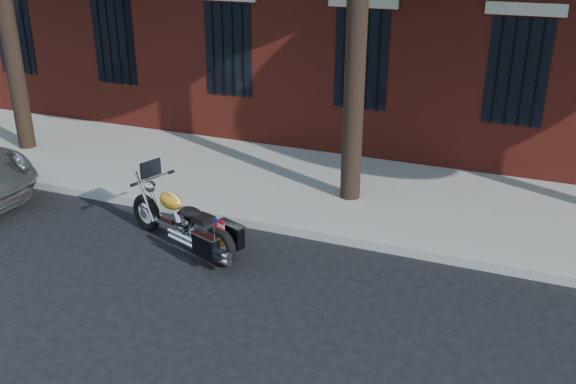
% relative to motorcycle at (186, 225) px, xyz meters
% --- Properties ---
extents(ground, '(120.00, 120.00, 0.00)m').
position_rel_motorcycle_xyz_m(ground, '(1.36, -0.24, -0.44)').
color(ground, black).
rests_on(ground, ground).
extents(curb, '(40.00, 0.16, 0.15)m').
position_rel_motorcycle_xyz_m(curb, '(1.36, 1.14, -0.36)').
color(curb, gray).
rests_on(curb, ground).
extents(sidewalk, '(40.00, 3.60, 0.15)m').
position_rel_motorcycle_xyz_m(sidewalk, '(1.36, 3.02, -0.36)').
color(sidewalk, gray).
rests_on(sidewalk, ground).
extents(motorcycle, '(2.35, 1.31, 1.29)m').
position_rel_motorcycle_xyz_m(motorcycle, '(0.00, 0.00, 0.00)').
color(motorcycle, black).
rests_on(motorcycle, ground).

